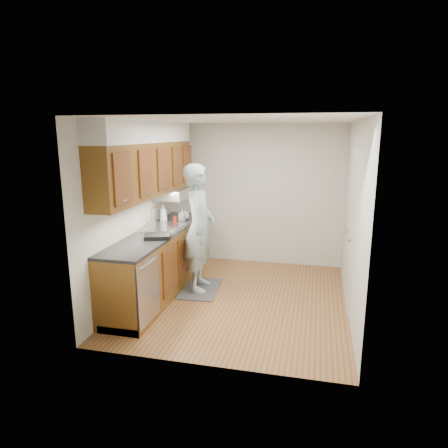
% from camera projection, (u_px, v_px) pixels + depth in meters
% --- Properties ---
extents(floor, '(3.50, 3.50, 0.00)m').
position_uv_depth(floor, '(239.00, 298.00, 5.77)').
color(floor, '#955D38').
rests_on(floor, ground).
extents(ceiling, '(3.50, 3.50, 0.00)m').
position_uv_depth(ceiling, '(240.00, 120.00, 5.21)').
color(ceiling, white).
rests_on(ceiling, wall_left).
extents(wall_left, '(0.02, 3.50, 2.50)m').
position_uv_depth(wall_left, '(139.00, 209.00, 5.82)').
color(wall_left, beige).
rests_on(wall_left, floor).
extents(wall_right, '(0.02, 3.50, 2.50)m').
position_uv_depth(wall_right, '(354.00, 219.00, 5.15)').
color(wall_right, beige).
rests_on(wall_right, floor).
extents(wall_back, '(3.00, 0.02, 2.50)m').
position_uv_depth(wall_back, '(258.00, 195.00, 7.15)').
color(wall_back, beige).
rests_on(wall_back, floor).
extents(counter, '(0.64, 2.80, 1.30)m').
position_uv_depth(counter, '(160.00, 260.00, 5.92)').
color(counter, brown).
rests_on(counter, floor).
extents(upper_cabinets, '(0.47, 2.80, 1.21)m').
position_uv_depth(upper_cabinets, '(149.00, 161.00, 5.67)').
color(upper_cabinets, brown).
rests_on(upper_cabinets, wall_left).
extents(closet_door, '(0.02, 1.22, 2.05)m').
position_uv_depth(closet_door, '(350.00, 230.00, 5.49)').
color(closet_door, white).
rests_on(closet_door, wall_right).
extents(floor_mat, '(0.60, 0.95, 0.02)m').
position_uv_depth(floor_mat, '(200.00, 288.00, 6.11)').
color(floor_mat, '#5A5A5C').
rests_on(floor_mat, floor).
extents(person, '(0.61, 0.82, 2.14)m').
position_uv_depth(person, '(199.00, 220.00, 5.87)').
color(person, '#94B1B5').
rests_on(person, floor_mat).
extents(soap_bottle_a, '(0.15, 0.15, 0.30)m').
position_uv_depth(soap_bottle_a, '(164.00, 213.00, 6.36)').
color(soap_bottle_a, '#B5BCC5').
rests_on(soap_bottle_a, counter).
extents(soap_bottle_b, '(0.09, 0.10, 0.21)m').
position_uv_depth(soap_bottle_b, '(182.00, 215.00, 6.44)').
color(soap_bottle_b, '#B5BCC5').
rests_on(soap_bottle_b, counter).
extents(soap_bottle_c, '(0.19, 0.19, 0.18)m').
position_uv_depth(soap_bottle_c, '(185.00, 214.00, 6.55)').
color(soap_bottle_c, '#B5BCC5').
rests_on(soap_bottle_c, counter).
extents(soda_can, '(0.08, 0.08, 0.11)m').
position_uv_depth(soda_can, '(175.00, 220.00, 6.31)').
color(soda_can, maroon).
rests_on(soda_can, counter).
extents(steel_can, '(0.07, 0.07, 0.11)m').
position_uv_depth(steel_can, '(183.00, 219.00, 6.37)').
color(steel_can, '#A5A5AA').
rests_on(steel_can, counter).
extents(dish_rack, '(0.43, 0.39, 0.06)m').
position_uv_depth(dish_rack, '(158.00, 236.00, 5.41)').
color(dish_rack, black).
rests_on(dish_rack, counter).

